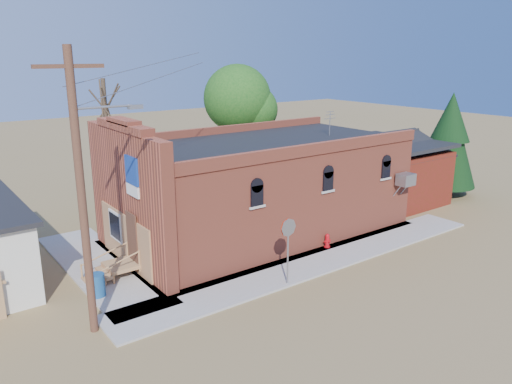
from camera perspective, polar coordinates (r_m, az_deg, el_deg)
ground at (r=20.49m, az=5.72°, el=-9.81°), size 120.00×120.00×0.00m
sidewalk_south at (r=22.01m, az=7.07°, el=-7.89°), size 19.00×2.20×0.08m
sidewalk_west at (r=22.35m, az=-17.41°, el=-8.15°), size 2.60×10.00×0.08m
brick_bar at (r=24.66m, az=0.14°, el=0.47°), size 16.40×7.97×6.30m
red_shed at (r=31.42m, az=14.73°, el=3.11°), size 5.40×6.40×4.30m
utility_pole at (r=15.96m, az=-19.19°, el=0.25°), size 3.12×0.26×9.00m
tree_bare_near at (r=28.42m, az=-16.87°, el=9.24°), size 2.80×2.80×7.65m
tree_leafy at (r=32.99m, az=-2.13°, el=10.61°), size 4.40×4.40×8.15m
evergreen_tree at (r=33.53m, az=21.23°, el=5.83°), size 3.60×3.60×6.50m
fire_hydrant at (r=23.40m, az=8.15°, el=-5.52°), size 0.38×0.36×0.66m
stop_sign at (r=19.06m, az=3.69°, el=-4.79°), size 0.73×0.12×2.67m
trash_barrel at (r=19.59m, az=-17.69°, el=-10.09°), size 0.73×0.73×0.87m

